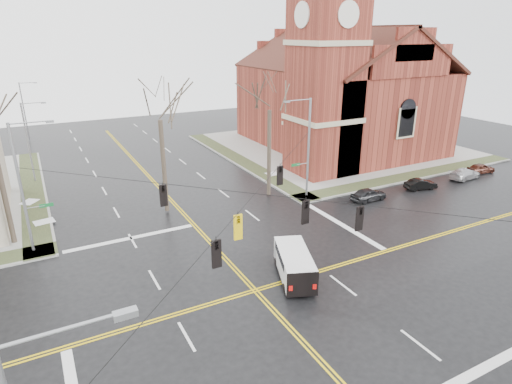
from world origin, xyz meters
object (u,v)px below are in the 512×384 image
parked_car_a (368,194)px  parked_car_d (481,168)px  cargo_van (294,262)px  streetlight_north_b (25,109)px  signal_pole_ne (307,146)px  parked_car_c (465,174)px  signal_pole_nw (23,185)px  tree_nw_near (160,113)px  tree_ne (270,104)px  church (337,83)px  streetlight_north_a (29,139)px  parked_car_b (421,184)px

parked_car_a → parked_car_d: size_ratio=1.08×
cargo_van → streetlight_north_b: bearing=126.9°
parked_car_a → signal_pole_ne: bearing=51.5°
parked_car_c → parked_car_d: (3.26, 0.48, -0.02)m
signal_pole_nw → parked_car_c: bearing=-4.9°
signal_pole_nw → parked_car_d: bearing=-3.9°
cargo_van → tree_nw_near: size_ratio=0.43×
signal_pole_ne → tree_ne: 4.96m
cargo_van → tree_ne: size_ratio=0.43×
streetlight_north_b → parked_car_d: (43.03, -39.47, -3.91)m
church → signal_pole_ne: (-13.44, -13.28, -3.48)m
streetlight_north_a → parked_car_c: size_ratio=2.04×
streetlight_north_b → parked_car_d: size_ratio=2.46×
signal_pole_ne → parked_car_d: bearing=-8.0°
streetlight_north_a → tree_nw_near: tree_nw_near is taller
signal_pole_ne → parked_car_c: size_ratio=2.30×
parked_car_c → tree_ne: size_ratio=0.33×
church → streetlight_north_b: size_ratio=3.44×
parked_car_a → parked_car_b: parked_car_a is taller
streetlight_north_a → parked_car_d: streetlight_north_a is taller
streetlight_north_b → tree_nw_near: bearing=-74.3°
parked_car_a → parked_car_b: size_ratio=1.10×
parked_car_d → signal_pole_nw: bearing=91.6°
cargo_van → church: bearing=69.4°
parked_car_c → tree_nw_near: 31.80m
streetlight_north_a → parked_car_a: 33.48m
signal_pole_nw → parked_car_a: size_ratio=2.55×
cargo_van → parked_car_c: 27.40m
parked_car_c → tree_nw_near: size_ratio=0.34×
parked_car_a → tree_nw_near: 19.71m
signal_pole_nw → streetlight_north_b: (0.67, 36.50, -0.48)m
church → signal_pole_nw: (-36.09, -13.28, -3.48)m
streetlight_north_a → parked_car_d: size_ratio=2.46×
church → streetlight_north_b: church is taller
streetlight_north_a → tree_ne: bearing=-37.3°
church → tree_ne: church is taller
parked_car_b → parked_car_c: 6.60m
signal_pole_nw → streetlight_north_b: 36.51m
cargo_van → parked_car_c: cargo_van is taller
parked_car_c → signal_pole_nw: bearing=80.6°
signal_pole_nw → streetlight_north_a: bearing=87.7°
signal_pole_ne → streetlight_north_b: 42.61m
streetlight_north_a → parked_car_a: streetlight_north_a is taller
streetlight_north_b → parked_car_b: 52.17m
church → parked_car_c: size_ratio=7.01×
signal_pole_nw → parked_car_d: 44.01m
parked_car_c → tree_ne: (-20.60, 5.34, 8.00)m
tree_ne → signal_pole_ne: bearing=-33.8°
streetlight_north_a → parked_car_c: streetlight_north_a is taller
cargo_van → parked_car_c: bearing=37.7°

